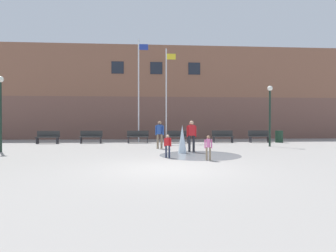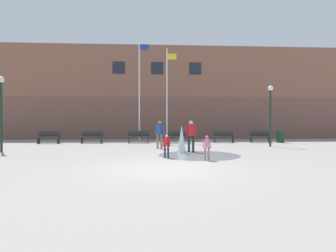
{
  "view_description": "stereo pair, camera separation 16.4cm",
  "coord_description": "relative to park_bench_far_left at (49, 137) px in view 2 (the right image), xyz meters",
  "views": [
    {
      "loc": [
        -0.49,
        -8.44,
        1.48
      ],
      "look_at": [
        0.52,
        7.13,
        1.3
      ],
      "focal_mm": 28.0,
      "sensor_mm": 36.0,
      "label": 1
    },
    {
      "loc": [
        -0.33,
        -8.45,
        1.48
      ],
      "look_at": [
        0.52,
        7.13,
        1.3
      ],
      "focal_mm": 28.0,
      "sensor_mm": 36.0,
      "label": 2
    }
  ],
  "objects": [
    {
      "name": "adult_watching",
      "position": [
        9.44,
        -6.09,
        0.45
      ],
      "size": [
        0.5,
        0.22,
        1.59
      ],
      "rotation": [
        0.0,
        0.0,
        -3.1
      ],
      "color": "#28282D",
      "rests_on": "ground"
    },
    {
      "name": "child_with_pink_shirt",
      "position": [
        9.64,
        -9.08,
        0.1
      ],
      "size": [
        0.31,
        0.24,
        0.99
      ],
      "rotation": [
        0.0,
        0.0,
        -1.93
      ],
      "color": "#89755B",
      "rests_on": "ground"
    },
    {
      "name": "child_in_fountain",
      "position": [
        8.09,
        -8.23,
        0.1
      ],
      "size": [
        0.31,
        0.24,
        0.99
      ],
      "rotation": [
        0.0,
        0.0,
        -2.23
      ],
      "color": "#1E233D",
      "rests_on": "ground"
    },
    {
      "name": "library_building",
      "position": [
        7.87,
        7.75,
        3.84
      ],
      "size": [
        36.0,
        6.05,
        8.64
      ],
      "color": "brown",
      "rests_on": "ground"
    },
    {
      "name": "flagpole_left",
      "position": [
        6.45,
        1.39,
        3.8
      ],
      "size": [
        0.8,
        0.1,
        8.06
      ],
      "color": "silver",
      "rests_on": "ground"
    },
    {
      "name": "flagpole_right",
      "position": [
        8.62,
        1.39,
        3.43
      ],
      "size": [
        0.8,
        0.1,
        7.35
      ],
      "color": "silver",
      "rests_on": "ground"
    },
    {
      "name": "ground_plane",
      "position": [
        7.87,
        -10.82,
        -0.48
      ],
      "size": [
        100.0,
        100.0,
        0.0
      ],
      "primitive_type": "plane",
      "color": "gray"
    },
    {
      "name": "park_bench_under_left_flagpole",
      "position": [
        6.42,
        0.15,
        0.0
      ],
      "size": [
        1.6,
        0.44,
        0.91
      ],
      "color": "#28282D",
      "rests_on": "ground"
    },
    {
      "name": "park_bench_far_left",
      "position": [
        0.0,
        0.0,
        0.0
      ],
      "size": [
        1.6,
        0.44,
        0.91
      ],
      "color": "#28282D",
      "rests_on": "ground"
    },
    {
      "name": "park_bench_near_trashcan",
      "position": [
        15.57,
        0.08,
        0.0
      ],
      "size": [
        1.6,
        0.44,
        0.91
      ],
      "color": "#28282D",
      "rests_on": "ground"
    },
    {
      "name": "park_bench_left_of_flagpoles",
      "position": [
        3.02,
        0.16,
        0.0
      ],
      "size": [
        1.6,
        0.44,
        0.91
      ],
      "color": "#28282D",
      "rests_on": "ground"
    },
    {
      "name": "lamp_post_left_lane",
      "position": [
        -0.27,
        -5.4,
        2.05
      ],
      "size": [
        0.32,
        0.32,
        3.87
      ],
      "color": "#192D23",
      "rests_on": "ground"
    },
    {
      "name": "park_bench_under_right_flagpole",
      "position": [
        12.8,
        0.21,
        0.0
      ],
      "size": [
        1.6,
        0.44,
        0.91
      ],
      "color": "#28282D",
      "rests_on": "ground"
    },
    {
      "name": "adult_near_bench",
      "position": [
        7.88,
        -4.16,
        0.45
      ],
      "size": [
        0.5,
        0.39,
        1.59
      ],
      "rotation": [
        0.0,
        0.0,
        -2.12
      ],
      "color": "#89755B",
      "rests_on": "ground"
    },
    {
      "name": "lamp_post_right_lane",
      "position": [
        14.85,
        -3.24,
        2.02
      ],
      "size": [
        0.32,
        0.32,
        3.82
      ],
      "color": "#192D23",
      "rests_on": "ground"
    },
    {
      "name": "park_bench_center",
      "position": [
        9.4,
        -0.06,
        0.0
      ],
      "size": [
        1.6,
        0.44,
        0.91
      ],
      "color": "#28282D",
      "rests_on": "ground"
    },
    {
      "name": "trash_can",
      "position": [
        17.08,
        -0.02,
        -0.03
      ],
      "size": [
        0.56,
        0.56,
        0.9
      ],
      "primitive_type": "cylinder",
      "color": "#193323",
      "rests_on": "ground"
    },
    {
      "name": "splash_fountain",
      "position": [
        9.14,
        -6.79,
        -0.0
      ],
      "size": [
        3.72,
        3.72,
        1.38
      ],
      "color": "gray",
      "rests_on": "ground"
    }
  ]
}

